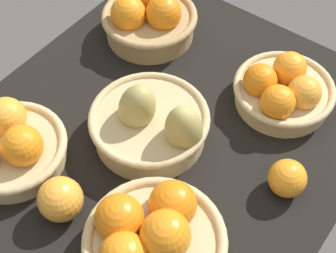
{
  "coord_description": "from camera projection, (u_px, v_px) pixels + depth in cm",
  "views": [
    {
      "loc": [
        -47.05,
        -36.83,
        82.96
      ],
      "look_at": [
        -0.03,
        -1.89,
        7.0
      ],
      "focal_mm": 54.33,
      "sensor_mm": 36.0,
      "label": 1
    }
  ],
  "objects": [
    {
      "name": "market_tray",
      "position": [
        160.0,
        139.0,
        1.01
      ],
      "size": [
        84.0,
        72.0,
        3.0
      ],
      "primitive_type": "cube",
      "color": "black",
      "rests_on": "ground"
    },
    {
      "name": "basket_center_pears",
      "position": [
        153.0,
        124.0,
        0.96
      ],
      "size": [
        23.02,
        23.02,
        13.97
      ],
      "color": "tan",
      "rests_on": "market_tray"
    },
    {
      "name": "basket_far_left",
      "position": [
        8.0,
        147.0,
        0.93
      ],
      "size": [
        21.12,
        21.12,
        10.59
      ],
      "color": "tan",
      "rests_on": "market_tray"
    },
    {
      "name": "loose_orange_back_gap",
      "position": [
        287.0,
        178.0,
        0.9
      ],
      "size": [
        6.95,
        6.95,
        6.95
      ],
      "primitive_type": "sphere",
      "color": "orange",
      "rests_on": "market_tray"
    },
    {
      "name": "basket_near_left",
      "position": [
        152.0,
        239.0,
        0.81
      ],
      "size": [
        23.27,
        23.27,
        12.52
      ],
      "color": "tan",
      "rests_on": "market_tray"
    },
    {
      "name": "loose_orange_front_gap",
      "position": [
        60.0,
        199.0,
        0.86
      ],
      "size": [
        7.93,
        7.93,
        7.93
      ],
      "primitive_type": "sphere",
      "color": "#F49E33",
      "rests_on": "market_tray"
    },
    {
      "name": "basket_near_right",
      "position": [
        283.0,
        90.0,
        1.02
      ],
      "size": [
        20.56,
        20.56,
        9.62
      ],
      "color": "tan",
      "rests_on": "market_tray"
    },
    {
      "name": "basket_far_right",
      "position": [
        150.0,
        18.0,
        1.14
      ],
      "size": [
        21.52,
        21.52,
        11.58
      ],
      "color": "tan",
      "rests_on": "market_tray"
    }
  ]
}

